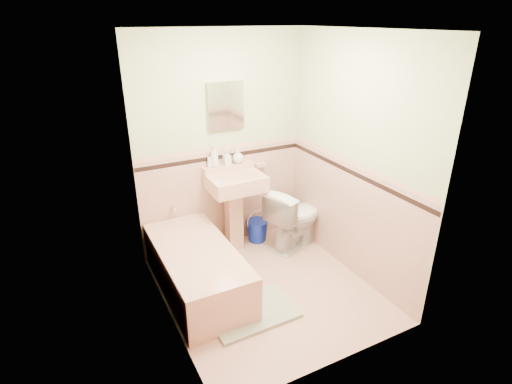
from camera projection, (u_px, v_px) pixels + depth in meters
name	position (u px, v px, depth m)	size (l,w,h in m)	color
floor	(267.00, 289.00, 4.19)	(2.20, 2.20, 0.00)	#D6A28C
ceiling	(270.00, 29.00, 3.19)	(2.20, 2.20, 0.00)	white
wall_back	(222.00, 145.00, 4.59)	(2.50, 2.50, 0.00)	#EDE4C1
wall_front	(345.00, 228.00, 2.80)	(2.50, 2.50, 0.00)	#EDE4C1
wall_left	(160.00, 197.00, 3.27)	(2.50, 2.50, 0.00)	#EDE4C1
wall_right	(355.00, 160.00, 4.11)	(2.50, 2.50, 0.00)	#EDE4C1
wainscot_back	(224.00, 198.00, 4.84)	(2.00, 2.00, 0.00)	#D8A691
wainscot_front	(337.00, 303.00, 3.06)	(2.00, 2.00, 0.00)	#D8A691
wainscot_left	(169.00, 265.00, 3.54)	(2.20, 2.20, 0.00)	#D8A691
wainscot_right	(348.00, 217.00, 4.37)	(2.20, 2.20, 0.00)	#D8A691
accent_back	(223.00, 157.00, 4.63)	(2.00, 2.00, 0.00)	black
accent_front	(342.00, 243.00, 2.86)	(2.00, 2.00, 0.00)	black
accent_left	(164.00, 211.00, 3.33)	(2.20, 2.20, 0.00)	black
accent_right	(352.00, 172.00, 4.16)	(2.20, 2.20, 0.00)	black
cap_back	(222.00, 148.00, 4.59)	(2.00, 2.00, 0.00)	#D69B8A
cap_front	(343.00, 231.00, 2.82)	(2.00, 2.00, 0.00)	#D69B8A
cap_left	(163.00, 200.00, 3.29)	(2.20, 2.20, 0.00)	#D69B8A
cap_right	(353.00, 163.00, 4.12)	(2.20, 2.20, 0.00)	#D69B8A
bathtub	(197.00, 270.00, 4.10)	(0.70, 1.50, 0.45)	tan
tub_faucet	(173.00, 207.00, 4.53)	(0.04, 0.04, 0.12)	silver
sink	(236.00, 213.00, 4.72)	(0.61, 0.50, 0.96)	tan
sink_faucet	(230.00, 172.00, 4.65)	(0.02, 0.02, 0.10)	silver
medicine_cabinet	(226.00, 106.00, 4.41)	(0.41, 0.04, 0.51)	white
soap_dish	(260.00, 165.00, 4.87)	(0.13, 0.07, 0.04)	tan
soap_bottle_left	(214.00, 156.00, 4.53)	(0.10, 0.10, 0.25)	#B2B2B2
soap_bottle_mid	(227.00, 158.00, 4.61)	(0.08, 0.08, 0.17)	#B2B2B2
soap_bottle_right	(238.00, 156.00, 4.67)	(0.13, 0.13, 0.17)	#B2B2B2
tube	(209.00, 163.00, 4.53)	(0.04, 0.04, 0.12)	white
toilet	(295.00, 217.00, 4.85)	(0.43, 0.75, 0.77)	white
bucket	(257.00, 230.00, 5.06)	(0.27, 0.27, 0.27)	#0C219D
bath_mat	(252.00, 312.00, 3.84)	(0.82, 0.54, 0.03)	gray
shoe	(250.00, 317.00, 3.71)	(0.14, 0.06, 0.06)	#BF1E59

